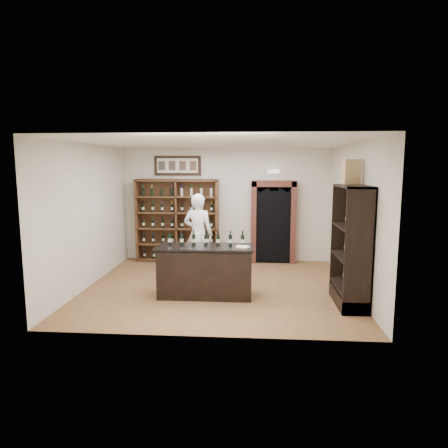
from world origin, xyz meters
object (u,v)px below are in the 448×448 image
(counter_bottle_0, at_px, (170,239))
(wine_crate, at_px, (352,172))
(side_cabinet, at_px, (352,265))
(shopkeeper, at_px, (198,234))
(wine_shelf, at_px, (178,220))
(tasting_counter, at_px, (205,271))

(counter_bottle_0, relative_size, wine_crate, 0.65)
(side_cabinet, distance_m, shopkeeper, 3.63)
(side_cabinet, bearing_deg, shopkeeper, 148.38)
(wine_shelf, xyz_separation_m, tasting_counter, (1.10, -2.93, -0.61))
(counter_bottle_0, distance_m, shopkeeper, 1.56)
(side_cabinet, bearing_deg, wine_shelf, 139.79)
(wine_crate, bearing_deg, tasting_counter, 164.68)
(tasting_counter, relative_size, side_cabinet, 0.85)
(tasting_counter, height_order, wine_crate, wine_crate)
(side_cabinet, bearing_deg, wine_crate, 89.51)
(tasting_counter, distance_m, wine_crate, 3.35)
(tasting_counter, distance_m, shopkeeper, 1.70)
(tasting_counter, xyz_separation_m, shopkeeper, (-0.36, 1.60, 0.46))
(wine_shelf, distance_m, shopkeeper, 1.53)
(counter_bottle_0, distance_m, wine_crate, 3.69)
(tasting_counter, bearing_deg, wine_shelf, 110.56)
(side_cabinet, height_order, shopkeeper, side_cabinet)
(tasting_counter, xyz_separation_m, side_cabinet, (2.72, -0.30, 0.26))
(wine_shelf, bearing_deg, shopkeeper, -60.96)
(wine_shelf, xyz_separation_m, side_cabinet, (3.82, -3.23, -0.35))
(wine_shelf, relative_size, side_cabinet, 1.00)
(tasting_counter, bearing_deg, counter_bottle_0, 172.68)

